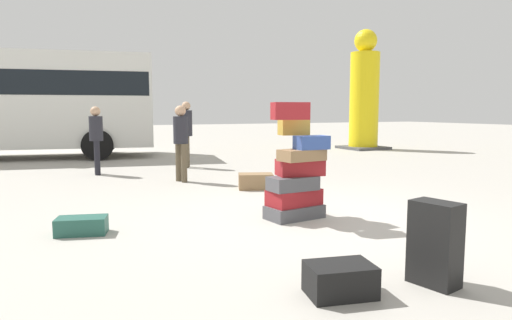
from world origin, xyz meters
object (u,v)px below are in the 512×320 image
suitcase_brown_upright_blue (256,181)px  person_tourist_with_camera (186,128)px  suitcase_tower (296,174)px  person_passerby_in_red (96,134)px  yellow_dummy_statue (364,96)px  suitcase_black_foreground_near (435,244)px  suitcase_teal_left_side (291,191)px  suitcase_teal_behind_tower (82,226)px  suitcase_black_white_trunk (340,280)px  person_bearded_onlooker (181,137)px

suitcase_brown_upright_blue → person_tourist_with_camera: 3.73m
suitcase_brown_upright_blue → suitcase_tower: bearing=-80.9°
person_passerby_in_red → yellow_dummy_statue: yellow_dummy_statue is taller
suitcase_black_foreground_near → suitcase_brown_upright_blue: bearing=70.8°
suitcase_tower → yellow_dummy_statue: 11.66m
suitcase_teal_left_side → person_tourist_with_camera: person_tourist_with_camera is taller
suitcase_teal_left_side → suitcase_black_foreground_near: bearing=-116.0°
suitcase_teal_behind_tower → yellow_dummy_statue: size_ratio=0.13×
suitcase_tower → suitcase_teal_behind_tower: bearing=171.7°
suitcase_black_foreground_near → suitcase_black_white_trunk: (-0.84, 0.15, -0.23)m
suitcase_tower → suitcase_teal_behind_tower: 2.76m
suitcase_teal_behind_tower → person_passerby_in_red: 5.26m
suitcase_tower → person_passerby_in_red: bearing=109.9°
suitcase_brown_upright_blue → person_bearded_onlooker: (-1.02, 1.43, 0.78)m
suitcase_tower → person_bearded_onlooker: 3.78m
suitcase_black_foreground_near → suitcase_teal_behind_tower: suitcase_black_foreground_near is taller
person_bearded_onlooker → suitcase_brown_upright_blue: bearing=19.6°
suitcase_teal_left_side → suitcase_tower: bearing=-131.6°
person_tourist_with_camera → suitcase_tower: bearing=20.5°
suitcase_brown_upright_blue → suitcase_black_white_trunk: suitcase_brown_upright_blue is taller
suitcase_black_white_trunk → suitcase_teal_behind_tower: size_ratio=0.91×
suitcase_tower → yellow_dummy_statue: size_ratio=0.35×
suitcase_brown_upright_blue → suitcase_teal_behind_tower: size_ratio=1.11×
suitcase_tower → suitcase_brown_upright_blue: size_ratio=2.47×
suitcase_tower → person_tourist_with_camera: 5.94m
suitcase_teal_left_side → suitcase_teal_behind_tower: suitcase_teal_left_side is taller
suitcase_black_foreground_near → yellow_dummy_statue: yellow_dummy_statue is taller
person_tourist_with_camera → suitcase_black_white_trunk: bearing=14.5°
suitcase_brown_upright_blue → person_passerby_in_red: (-2.47, 3.24, 0.78)m
person_tourist_with_camera → person_passerby_in_red: bearing=-57.7°
suitcase_tower → person_bearded_onlooker: bearing=98.4°
suitcase_teal_left_side → yellow_dummy_statue: bearing=30.4°
suitcase_teal_left_side → suitcase_teal_behind_tower: bearing=179.2°
suitcase_teal_behind_tower → yellow_dummy_statue: yellow_dummy_statue is taller
suitcase_brown_upright_blue → person_passerby_in_red: size_ratio=0.41×
suitcase_teal_left_side → person_passerby_in_red: (-2.62, 4.33, 0.79)m
suitcase_black_white_trunk → person_passerby_in_red: size_ratio=0.34×
suitcase_teal_behind_tower → yellow_dummy_statue: bearing=52.7°
suitcase_black_white_trunk → yellow_dummy_statue: (8.81, 10.86, 1.86)m
suitcase_tower → suitcase_black_foreground_near: bearing=-92.8°
suitcase_black_foreground_near → yellow_dummy_statue: bearing=41.9°
yellow_dummy_statue → suitcase_tower: bearing=-132.7°
suitcase_tower → person_passerby_in_red: (-2.01, 5.54, 0.32)m
suitcase_teal_behind_tower → person_passerby_in_red: bearing=97.6°
suitcase_black_foreground_near → person_passerby_in_red: size_ratio=0.46×
suitcase_tower → suitcase_black_foreground_near: size_ratio=2.20×
suitcase_teal_behind_tower → person_passerby_in_red: (0.68, 5.15, 0.82)m
person_passerby_in_red → person_bearded_onlooker: bearing=41.8°
person_passerby_in_red → yellow_dummy_statue: bearing=109.8°
suitcase_brown_upright_blue → suitcase_teal_left_side: size_ratio=1.24×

